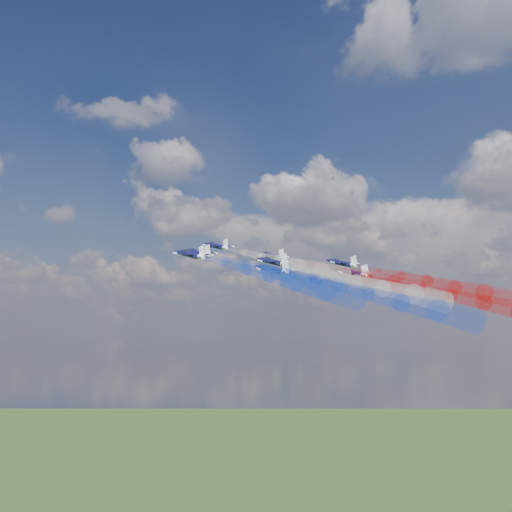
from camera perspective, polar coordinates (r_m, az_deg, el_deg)
The scene contains 16 objects.
jet_lead at distance 165.24m, azimuth -3.68°, elevation 0.92°, with size 9.55×11.94×3.18m, color black, non-canonical shape.
trail_lead at distance 143.87m, azimuth 2.21°, elevation -0.43°, with size 3.98×43.17×3.98m, color white, non-canonical shape.
jet_inner_left at distance 147.54m, azimuth -5.45°, elevation 0.29°, with size 9.55×11.94×3.18m, color black, non-canonical shape.
trail_inner_left at distance 125.81m, azimuth 0.99°, elevation -1.36°, with size 3.98×43.17×3.98m, color blue, non-canonical shape.
jet_inner_right at distance 161.16m, azimuth 1.45°, elevation -0.01°, with size 9.55×11.94×3.18m, color black, non-canonical shape.
trail_inner_right at distance 141.50m, azimuth 8.23°, elevation -1.53°, with size 3.98×43.17×3.98m, color red, non-canonical shape.
jet_outer_left at distance 129.87m, azimuth -6.08°, elevation 0.12°, with size 9.55×11.94×3.18m, color black, non-canonical shape.
trail_outer_left at distance 108.11m, azimuth 1.28°, elevation -1.84°, with size 3.98×43.17×3.98m, color blue, non-canonical shape.
jet_center_third at distance 143.34m, azimuth 1.57°, elevation -0.55°, with size 9.55×11.94×3.18m, color black, non-canonical shape.
trail_center_third at distance 123.91m, azimuth 9.35°, elevation -2.36°, with size 3.98×43.17×3.98m, color white, non-canonical shape.
jet_outer_right at distance 159.95m, azimuth 8.05°, elevation -0.68°, with size 9.55×11.94×3.18m, color black, non-canonical shape.
trail_outer_right at distance 142.68m, azimuth 15.70°, elevation -2.26°, with size 3.98×43.17×3.98m, color red, non-canonical shape.
jet_rear_left at distance 127.36m, azimuth 1.58°, elevation -1.31°, with size 9.55×11.94×3.18m, color black, non-canonical shape.
trail_rear_left at distance 108.17m, azimuth 10.50°, elevation -3.52°, with size 3.98×43.17×3.98m, color blue, non-canonical shape.
jet_rear_right at distance 141.24m, azimuth 8.89°, elevation -1.58°, with size 9.55×11.94×3.18m, color black, non-canonical shape.
trail_rear_right at distance 124.56m, azimuth 17.79°, elevation -3.51°, with size 3.98×43.17×3.98m, color red, non-canonical shape.
Camera 1 is at (103.43, -136.42, 125.69)m, focal length 42.74 mm.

